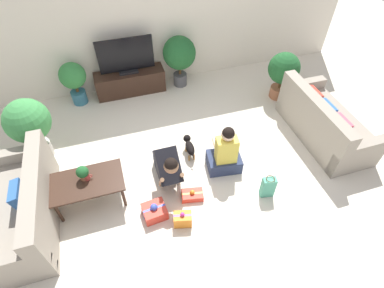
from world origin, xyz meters
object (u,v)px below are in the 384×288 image
Objects in this scene: tabletop_plant at (83,173)px; gift_box_b at (192,195)px; gift_box_c at (183,219)px; person_sitting at (225,154)px; dog at (189,146)px; potted_plant_corner_right at (283,71)px; sofa_left at (23,209)px; mug at (87,177)px; coffee_table at (87,184)px; tv at (126,58)px; potted_plant_corner_left at (28,123)px; potted_plant_back_right at (179,55)px; person_kneeling at (167,166)px; gift_bag_a at (268,187)px; sofa_right at (323,123)px; potted_plant_back_left at (74,79)px; tv_console at (130,82)px; gift_box_a at (155,211)px.

gift_box_b is at bearing -17.84° from tabletop_plant.
gift_box_c is at bearing -35.22° from tabletop_plant.
person_sitting is 1.82× the size of dog.
gift_box_b is at bearing -142.66° from potted_plant_corner_right.
sofa_left is 0.92m from mug.
tabletop_plant is (-0.02, 0.06, 0.17)m from coffee_table.
sofa_left is 2.31m from gift_box_b.
tv is 2.66m from mug.
potted_plant_back_right is at bearing 25.18° from potted_plant_corner_left.
potted_plant_corner_left reaches higher than person_kneeling.
tabletop_plant reaches higher than dog.
person_kneeling is at bearing 152.80° from gift_bag_a.
tv reaches higher than dog.
mug is at bearing -159.73° from potted_plant_corner_right.
coffee_table is 2.58m from gift_bag_a.
sofa_right is 3.99m from tabletop_plant.
tabletop_plant is at bearing 15.83° from dog.
sofa_left is at bearing -107.58° from potted_plant_back_left.
potted_plant_back_left reaches higher than mug.
potted_plant_back_right is 2.98m from gift_box_b.
potted_plant_corner_left is at bearing 122.72° from tabletop_plant.
sofa_right is at bearing -29.34° from potted_plant_back_left.
dog is 1.43m from gift_bag_a.
potted_plant_back_left is 0.96× the size of person_sitting.
sofa_right is 3.97m from coffee_table.
potted_plant_corner_right is 3.49m from gift_box_c.
person_sitting reaches higher than gift_box_c.
tabletop_plant is at bearing 144.78° from gift_box_c.
potted_plant_back_left reaches higher than gift_bag_a.
potted_plant_back_right is (2.75, 1.29, -0.01)m from potted_plant_corner_left.
gift_bag_a is 2.58m from mug.
coffee_table is 2.07m from person_sitting.
potted_plant_corner_left is 3.15× the size of gift_box_b.
sofa_left is 1.31× the size of tv_console.
gift_box_b is (0.59, 0.13, -0.04)m from gift_box_a.
tv_console is at bearing 159.57° from potted_plant_corner_right.
sofa_left is 0.91m from tabletop_plant.
gift_bag_a is at bearing -122.19° from potted_plant_corner_right.
potted_plant_corner_left reaches higher than potted_plant_corner_right.
person_sitting is 0.66m from dog.
potted_plant_back_right reaches higher than person_sitting.
coffee_table reaches higher than gift_box_b.
tv_console is 3.94× the size of gift_box_b.
tv_console is 1.30× the size of tv.
coffee_table is at bearing -111.44° from tv.
potted_plant_corner_left is (-0.72, 1.16, 0.32)m from coffee_table.
person_sitting is at bearing -0.03° from coffee_table.
gift_bag_a is (1.33, 0.09, 0.08)m from gift_box_c.
mug reaches higher than dog.
potted_plant_back_right is (2.89, 2.55, 0.40)m from sofa_left.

